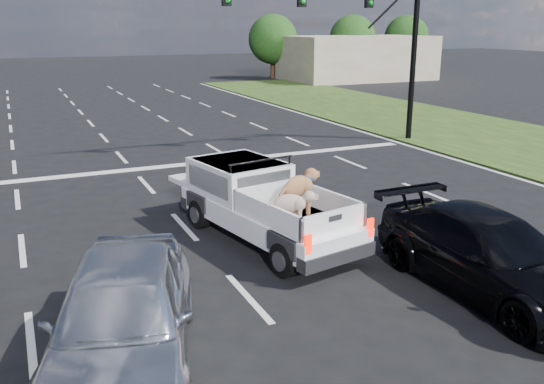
# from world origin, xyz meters

# --- Properties ---
(ground) EXTENTS (160.00, 160.00, 0.00)m
(ground) POSITION_xyz_m (0.00, 0.00, 0.00)
(ground) COLOR black
(ground) RESTS_ON ground
(road_markings) EXTENTS (17.75, 60.00, 0.01)m
(road_markings) POSITION_xyz_m (0.00, 6.56, 0.01)
(road_markings) COLOR silver
(road_markings) RESTS_ON ground
(traffic_signal) EXTENTS (9.11, 0.31, 7.00)m
(traffic_signal) POSITION_xyz_m (7.20, 10.50, 4.73)
(traffic_signal) COLOR black
(traffic_signal) RESTS_ON ground
(building_right) EXTENTS (12.00, 7.00, 3.60)m
(building_right) POSITION_xyz_m (22.00, 34.00, 1.80)
(building_right) COLOR beige
(building_right) RESTS_ON ground
(tree_far_d) EXTENTS (4.20, 4.20, 5.40)m
(tree_far_d) POSITION_xyz_m (16.00, 38.00, 3.29)
(tree_far_d) COLOR #332114
(tree_far_d) RESTS_ON ground
(tree_far_e) EXTENTS (4.20, 4.20, 5.40)m
(tree_far_e) POSITION_xyz_m (24.00, 38.00, 3.29)
(tree_far_e) COLOR #332114
(tree_far_e) RESTS_ON ground
(tree_far_f) EXTENTS (4.20, 4.20, 5.40)m
(tree_far_f) POSITION_xyz_m (30.00, 38.00, 3.29)
(tree_far_f) COLOR #332114
(tree_far_f) RESTS_ON ground
(pickup_truck) EXTENTS (2.58, 5.01, 1.79)m
(pickup_truck) POSITION_xyz_m (-0.40, 2.53, 0.84)
(pickup_truck) COLOR black
(pickup_truck) RESTS_ON ground
(silver_sedan) EXTENTS (3.09, 4.98, 1.58)m
(silver_sedan) POSITION_xyz_m (-4.07, -1.25, 0.79)
(silver_sedan) COLOR silver
(silver_sedan) RESTS_ON ground
(black_coupe) EXTENTS (1.99, 4.79, 1.38)m
(black_coupe) POSITION_xyz_m (2.20, -1.46, 0.69)
(black_coupe) COLOR black
(black_coupe) RESTS_ON ground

